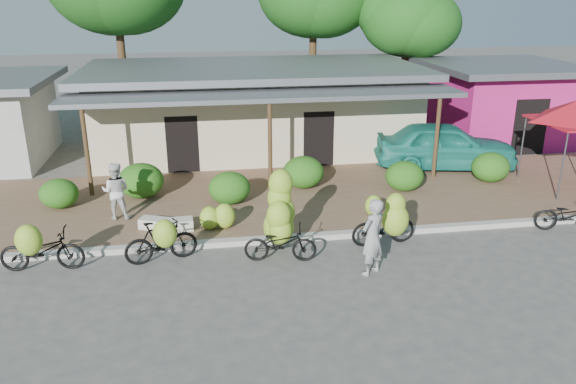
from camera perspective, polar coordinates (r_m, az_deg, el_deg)
name	(u,v)px	position (r m, az deg, el deg)	size (l,w,h in m)	color
ground	(306,278)	(12.83, 1.85, -8.69)	(100.00, 100.00, 0.00)	#4D4A48
sidewalk	(275,199)	(17.30, -1.31, -0.69)	(60.00, 6.00, 0.12)	brown
curb	(291,238)	(14.56, 0.35, -4.72)	(60.00, 0.25, 0.15)	#A8A399
shop_main	(254,108)	(22.53, -3.47, 8.53)	(13.00, 8.50, 3.35)	#C2B593
shop_pink	(499,101)	(25.83, 20.65, 8.65)	(6.00, 6.00, 3.25)	#BA1C69
tree_near_right	(403,16)	(27.40, 11.62, 17.07)	(4.47, 4.29, 6.65)	#442E1B
hedge_0	(59,194)	(17.60, -22.25, -0.16)	(1.11, 1.00, 0.87)	#1D5413
hedge_1	(141,181)	(17.65, -14.71, 1.12)	(1.38, 1.24, 1.08)	#1D5413
hedge_2	(229,188)	(16.69, -5.97, 0.41)	(1.24, 1.11, 0.97)	#1D5413
hedge_3	(303,172)	(17.95, 1.57, 2.03)	(1.32, 1.19, 1.03)	#1D5413
hedge_4	(404,176)	(18.08, 11.74, 1.60)	(1.22, 1.10, 0.95)	#1D5413
hedge_5	(491,167)	(19.72, 19.88, 2.39)	(1.26, 1.13, 0.98)	#1D5413
bike_far_left	(40,249)	(14.01, -23.87, -5.31)	(1.94, 1.28, 1.41)	black
bike_left	(162,240)	(13.54, -12.72, -4.79)	(1.80, 1.30, 1.32)	black
bike_center	(280,225)	(13.49, -0.81, -3.34)	(1.80, 1.31, 2.13)	black
bike_right	(387,223)	(14.15, 10.07, -3.08)	(1.73, 1.23, 1.61)	black
bike_far_right	(569,216)	(16.74, 26.67, -2.17)	(1.83, 1.16, 0.91)	black
loose_banana_a	(225,216)	(15.01, -6.45, -2.43)	(0.56, 0.47, 0.70)	#90BB2E
loose_banana_b	(209,218)	(14.99, -7.98, -2.63)	(0.52, 0.44, 0.65)	#90BB2E
loose_banana_c	(374,206)	(15.93, 8.69, -1.37)	(0.49, 0.42, 0.61)	#90BB2E
sack_near	(177,225)	(15.16, -11.23, -3.28)	(0.85, 0.40, 0.30)	beige
sack_far	(154,223)	(15.41, -13.45, -3.11)	(0.75, 0.38, 0.28)	beige
vendor	(372,237)	(12.75, 8.57, -4.55)	(0.66, 0.43, 1.82)	gray
bystander	(116,191)	(16.12, -17.08, 0.10)	(0.78, 0.61, 1.60)	silver
teal_van	(445,145)	(20.65, 15.69, 4.58)	(1.97, 4.89, 1.67)	#1B7C6D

